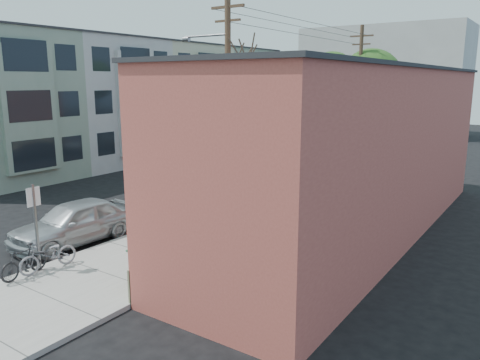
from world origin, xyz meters
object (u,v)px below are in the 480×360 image
Objects in this scene: parking_meter_near at (166,204)px; car_0 at (75,222)px; parked_bike_a at (24,261)px; car_1 at (168,198)px; bus at (319,136)px; car_2 at (230,180)px; patron_grey at (241,214)px; parking_meter_far at (278,170)px; tree_bare at (241,138)px; sign_post at (36,219)px; tree_leafy_far at (370,81)px; patron_green at (136,249)px; cyclist at (213,202)px; patio_chair_a at (174,261)px; car_3 at (283,162)px; parked_bike_b at (48,255)px; tree_leafy_mid at (331,79)px; utility_pole_near at (227,95)px; patio_chair_b at (186,257)px; car_4 at (321,151)px.

car_0 is (-1.45, -3.46, -0.15)m from parking_meter_near.
parked_bike_a is 8.33m from car_1.
parked_bike_a is 0.18× the size of bus.
patron_grey is at bearing -49.21° from car_2.
parking_meter_far is 5.22m from tree_bare.
tree_leafy_far is (0.45, 28.81, 4.19)m from sign_post.
patron_green is 0.90× the size of cyclist.
patron_grey is 0.17× the size of bus.
patio_chair_a is at bearing -44.35° from parking_meter_near.
patron_green reaches higher than patio_chair_a.
car_3 is (-1.45, 12.58, -0.14)m from parking_meter_near.
parked_bike_b is at bearing -85.72° from car_3.
tree_leafy_mid reaches higher than parking_meter_far.
tree_bare is 4.01× the size of patron_grey.
utility_pole_near is at bearing 89.77° from sign_post.
parking_meter_near is at bearing -90.00° from parking_meter_far.
tree_leafy_far is 27.40m from patio_chair_a.
parking_meter_near is 0.12× the size of utility_pole_near.
bus is (-2.72, 27.45, 0.45)m from car_0.
patio_chair_b is 0.46× the size of parked_bike_b.
tree_leafy_mid reaches higher than car_4.
tree_bare reaches higher than bus.
parked_bike_b is at bearing 68.89° from cyclist.
car_2 reaches higher than parked_bike_a.
utility_pole_near is 2.05× the size of car_0.
parked_bike_b is 0.38× the size of car_4.
tree_bare is at bearing -75.59° from bus.
tree_leafy_far is (0.55, 22.85, 5.04)m from parking_meter_near.
tree_leafy_mid is at bearing 81.83° from parked_bike_a.
parking_meter_near is 0.27× the size of car_2.
tree_leafy_mid reaches higher than car_0.
parked_bike_a is 0.74m from parked_bike_b.
sign_post reaches higher than car_1.
cyclist is 3.37m from car_1.
car_1 is at bearing 135.10° from patio_chair_b.
car_3 reaches higher than car_1.
parking_meter_near is 0.13× the size of bus.
tree_leafy_far is 29.15m from parked_bike_b.
car_3 is at bearing -83.36° from cyclist.
cyclist reaches higher than car_2.
sign_post reaches higher than parking_meter_far.
parking_meter_near reaches higher than patio_chair_b.
parking_meter_near is at bearing 137.59° from patio_chair_b.
patron_green is 0.41× the size of car_1.
car_4 is at bearing 99.90° from parked_bike_b.
parked_bike_a reaches higher than patio_chair_a.
patio_chair_a is 0.18× the size of car_4.
parking_meter_far reaches higher than patio_chair_a.
patio_chair_a is at bearing -73.23° from bus.
utility_pole_near is 11.75m from parked_bike_a.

